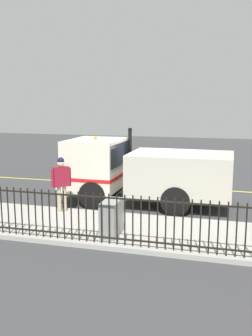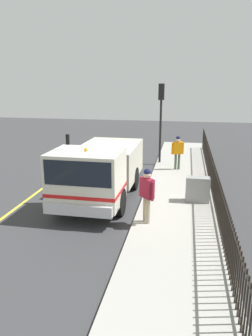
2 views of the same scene
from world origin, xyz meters
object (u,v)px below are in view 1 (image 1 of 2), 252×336
object	(u,v)px
worker_standing	(61,179)
utility_cabinet	(111,218)
traffic_cone	(204,187)
work_truck	(136,168)

from	to	relation	value
worker_standing	utility_cabinet	size ratio (longest dim) A/B	1.88
worker_standing	utility_cabinet	world-z (taller)	worker_standing
worker_standing	traffic_cone	distance (m)	5.93
work_truck	utility_cabinet	bearing A→B (deg)	-175.88
worker_standing	traffic_cone	xyz separation A→B (m)	(-4.00, 4.28, -0.92)
work_truck	utility_cabinet	xyz separation A→B (m)	(3.72, 0.22, -0.69)
work_truck	worker_standing	xyz separation A→B (m)	(2.07, -1.98, -0.07)
worker_standing	traffic_cone	bearing A→B (deg)	-0.23
work_truck	worker_standing	bearing A→B (deg)	136.93
worker_standing	work_truck	bearing A→B (deg)	2.93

